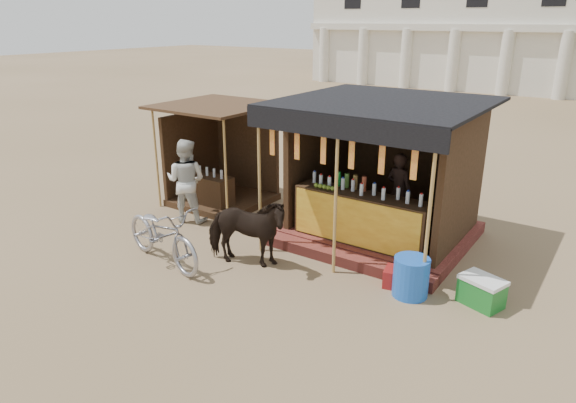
% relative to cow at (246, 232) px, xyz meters
% --- Properties ---
extents(ground, '(120.00, 120.00, 0.00)m').
position_rel_cow_xyz_m(ground, '(0.43, -0.90, -0.65)').
color(ground, '#846B4C').
rests_on(ground, ground).
extents(main_stall, '(3.60, 3.61, 2.78)m').
position_rel_cow_xyz_m(main_stall, '(1.44, 2.45, 0.37)').
color(main_stall, maroon).
rests_on(main_stall, ground).
extents(secondary_stall, '(2.40, 2.40, 2.38)m').
position_rel_cow_xyz_m(secondary_stall, '(-2.74, 2.33, 0.20)').
color(secondary_stall, '#3C2415').
rests_on(secondary_stall, ground).
extents(cow, '(1.70, 1.18, 1.31)m').
position_rel_cow_xyz_m(cow, '(0.00, 0.00, 0.00)').
color(cow, black).
rests_on(cow, ground).
extents(motorbike, '(2.26, 1.14, 1.13)m').
position_rel_cow_xyz_m(motorbike, '(-1.29, -0.77, -0.09)').
color(motorbike, '#97979F').
rests_on(motorbike, ground).
extents(bystander, '(1.07, 0.95, 1.82)m').
position_rel_cow_xyz_m(bystander, '(-2.43, 0.99, 0.26)').
color(bystander, silver).
rests_on(bystander, ground).
extents(blue_barrel, '(0.70, 0.70, 0.65)m').
position_rel_cow_xyz_m(blue_barrel, '(2.83, 0.66, -0.33)').
color(blue_barrel, blue).
rests_on(blue_barrel, ground).
extents(red_crate, '(0.51, 0.47, 0.31)m').
position_rel_cow_xyz_m(red_crate, '(2.55, 0.82, -0.50)').
color(red_crate, maroon).
rests_on(red_crate, ground).
extents(cooler, '(0.75, 0.62, 0.46)m').
position_rel_cow_xyz_m(cooler, '(3.85, 1.00, -0.42)').
color(cooler, '#197225').
rests_on(cooler, ground).
extents(background_building, '(26.00, 7.45, 8.18)m').
position_rel_cow_xyz_m(background_building, '(-1.57, 29.04, 3.33)').
color(background_building, silver).
rests_on(background_building, ground).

